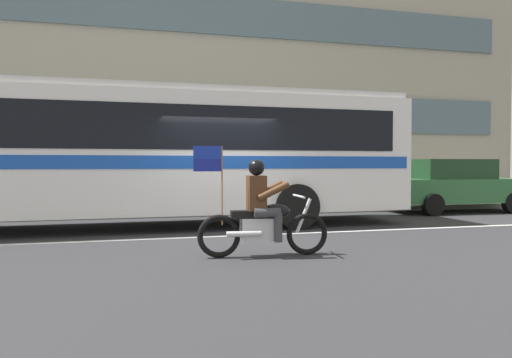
{
  "coord_description": "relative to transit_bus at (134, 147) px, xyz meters",
  "views": [
    {
      "loc": [
        -1.93,
        -10.36,
        1.49
      ],
      "look_at": [
        0.52,
        -1.03,
        1.19
      ],
      "focal_mm": 33.85,
      "sensor_mm": 36.0,
      "label": 1
    }
  ],
  "objects": [
    {
      "name": "ground_plane",
      "position": [
        1.82,
        -1.19,
        -1.88
      ],
      "size": [
        60.0,
        60.0,
        0.0
      ],
      "primitive_type": "plane",
      "color": "#2B2B2D"
    },
    {
      "name": "sidewalk_curb",
      "position": [
        1.82,
        3.91,
        -1.81
      ],
      "size": [
        28.0,
        3.8,
        0.15
      ],
      "primitive_type": "cube",
      "color": "gray",
      "rests_on": "ground_plane"
    },
    {
      "name": "lane_center_stripe",
      "position": [
        1.82,
        -1.79,
        -1.88
      ],
      "size": [
        26.6,
        0.14,
        0.01
      ],
      "primitive_type": "cube",
      "color": "silver",
      "rests_on": "ground_plane"
    },
    {
      "name": "office_building_facade",
      "position": [
        1.82,
        6.19,
        3.03
      ],
      "size": [
        28.0,
        0.89,
        9.82
      ],
      "color": "gray",
      "rests_on": "ground_plane"
    },
    {
      "name": "transit_bus",
      "position": [
        0.0,
        0.0,
        0.0
      ],
      "size": [
        13.01,
        2.77,
        3.22
      ],
      "color": "white",
      "rests_on": "ground_plane"
    },
    {
      "name": "motorcycle_with_rider",
      "position": [
        1.95,
        -4.09,
        -1.22
      ],
      "size": [
        2.19,
        0.64,
        1.78
      ],
      "color": "black",
      "rests_on": "ground_plane"
    },
    {
      "name": "parked_sedan_curbside",
      "position": [
        9.66,
        1.39,
        -1.03
      ],
      "size": [
        4.5,
        1.95,
        1.64
      ],
      "color": "#2D6638",
      "rests_on": "ground_plane"
    }
  ]
}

